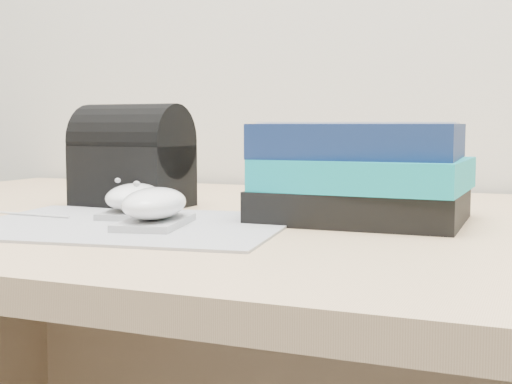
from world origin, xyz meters
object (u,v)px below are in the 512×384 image
at_px(mouse_front, 154,207).
at_px(book_stack, 362,173).
at_px(mouse_rear, 134,200).
at_px(pouch, 132,157).

bearing_deg(mouse_front, book_stack, 37.52).
distance_m(mouse_front, book_stack, 0.24).
distance_m(mouse_rear, pouch, 0.13).
xyz_separation_m(mouse_front, book_stack, (0.19, 0.15, 0.03)).
height_order(mouse_front, book_stack, book_stack).
bearing_deg(book_stack, mouse_front, -142.48).
distance_m(mouse_rear, mouse_front, 0.09).
xyz_separation_m(mouse_front, pouch, (-0.13, 0.17, 0.04)).
relative_size(mouse_front, pouch, 0.84).
bearing_deg(pouch, mouse_rear, -57.44).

